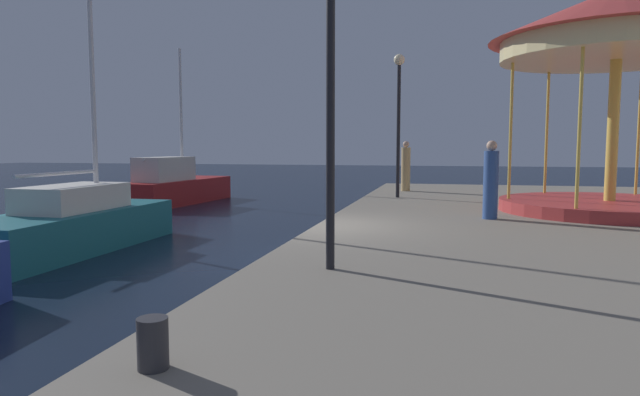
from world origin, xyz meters
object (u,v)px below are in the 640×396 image
(carousel, at_px, (617,45))
(bollard_north, at_px, (153,343))
(sailboat_red, at_px, (175,186))
(sailboat_teal, at_px, (72,224))
(lamp_post_mid_promenade, at_px, (399,101))
(person_by_the_water, at_px, (406,168))
(person_mid_promenade, at_px, (491,182))
(lamp_post_near_edge, at_px, (331,39))

(carousel, height_order, bollard_north, carousel)
(sailboat_red, bearing_deg, sailboat_teal, -75.23)
(sailboat_red, distance_m, lamp_post_mid_promenade, 10.97)
(sailboat_teal, height_order, carousel, sailboat_teal)
(person_by_the_water, xyz_separation_m, person_mid_promenade, (2.55, -7.77, -0.03))
(carousel, xyz_separation_m, lamp_post_mid_promenade, (-5.71, 2.94, -1.08))
(sailboat_red, distance_m, sailboat_teal, 10.86)
(sailboat_teal, distance_m, person_mid_promenade, 9.99)
(sailboat_red, relative_size, person_mid_promenade, 3.67)
(lamp_post_mid_promenade, bearing_deg, sailboat_teal, -135.45)
(sailboat_teal, distance_m, lamp_post_near_edge, 8.90)
(lamp_post_near_edge, relative_size, lamp_post_mid_promenade, 0.99)
(lamp_post_mid_promenade, xyz_separation_m, bollard_north, (-0.54, -14.82, -2.96))
(sailboat_red, relative_size, lamp_post_mid_promenade, 1.44)
(sailboat_red, xyz_separation_m, lamp_post_near_edge, (9.96, -14.57, 3.16))
(person_by_the_water, bearing_deg, lamp_post_near_edge, -89.98)
(lamp_post_near_edge, distance_m, bollard_north, 4.78)
(bollard_north, bearing_deg, sailboat_teal, 130.20)
(lamp_post_mid_promenade, relative_size, person_by_the_water, 2.48)
(bollard_north, xyz_separation_m, person_by_the_water, (0.60, 17.57, 0.69))
(sailboat_red, distance_m, lamp_post_near_edge, 17.93)
(lamp_post_near_edge, bearing_deg, carousel, 55.30)
(lamp_post_near_edge, bearing_deg, bollard_north, -99.17)
(sailboat_red, bearing_deg, person_by_the_water, -4.16)
(sailboat_red, xyz_separation_m, carousel, (15.60, -6.42, 4.27))
(lamp_post_near_edge, xyz_separation_m, person_mid_promenade, (2.55, 6.08, -2.27))
(sailboat_teal, height_order, bollard_north, sailboat_teal)
(sailboat_teal, xyz_separation_m, carousel, (12.84, 4.08, 4.40))
(sailboat_teal, distance_m, carousel, 14.17)
(sailboat_red, bearing_deg, bollard_north, -62.92)
(lamp_post_near_edge, height_order, person_by_the_water, lamp_post_near_edge)
(sailboat_red, xyz_separation_m, person_mid_promenade, (12.51, -8.50, 0.89))
(sailboat_red, bearing_deg, carousel, -22.36)
(sailboat_red, relative_size, carousel, 1.07)
(lamp_post_near_edge, height_order, person_mid_promenade, lamp_post_near_edge)
(sailboat_teal, bearing_deg, sailboat_red, 104.77)
(person_by_the_water, bearing_deg, lamp_post_mid_promenade, -91.12)
(carousel, relative_size, person_by_the_water, 3.32)
(person_by_the_water, bearing_deg, person_mid_promenade, -71.82)
(sailboat_teal, bearing_deg, bollard_north, -49.80)
(sailboat_teal, relative_size, bollard_north, 18.68)
(bollard_north, bearing_deg, lamp_post_mid_promenade, 87.91)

